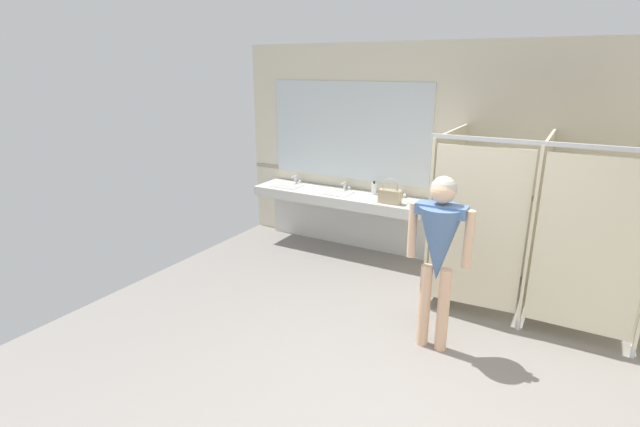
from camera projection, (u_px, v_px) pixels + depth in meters
name	position (u px, v px, depth m)	size (l,w,h in m)	color
ground_plane	(387.00, 400.00, 3.87)	(7.06, 6.56, 0.10)	gray
wall_back	(482.00, 160.00, 5.94)	(7.06, 0.12, 2.90)	beige
wall_back_tile_band	(478.00, 191.00, 6.01)	(7.06, 0.01, 0.06)	#9E937F
vanity_counter	(341.00, 206.00, 6.82)	(2.55, 0.60, 0.98)	silver
mirror_panel	(349.00, 131.00, 6.68)	(2.45, 0.02, 1.38)	silver
bathroom_stalls	(536.00, 224.00, 4.88)	(2.05, 1.42, 1.94)	beige
person_standing	(439.00, 243.00, 4.21)	(0.59, 0.40, 1.68)	#DBAD89
handbag	(390.00, 196.00, 6.12)	(0.29, 0.11, 0.33)	tan
soap_dispenser	(374.00, 189.00, 6.58)	(0.07, 0.07, 0.19)	white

